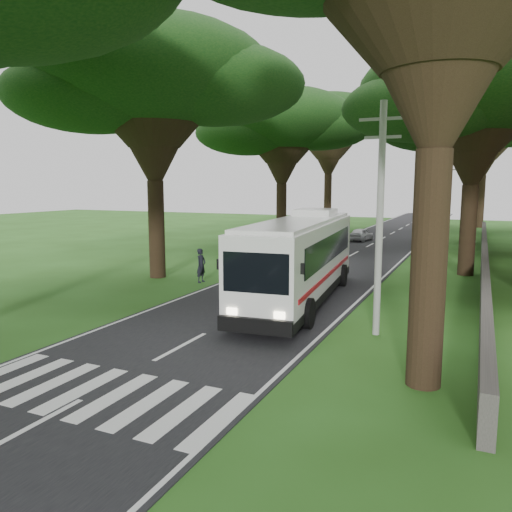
{
  "coord_description": "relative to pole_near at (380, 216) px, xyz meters",
  "views": [
    {
      "loc": [
        8.64,
        -11.24,
        5.23
      ],
      "look_at": [
        -0.06,
        8.05,
        2.2
      ],
      "focal_mm": 35.0,
      "sensor_mm": 36.0,
      "label": 1
    }
  ],
  "objects": [
    {
      "name": "pole_near",
      "position": [
        0.0,
        0.0,
        0.0
      ],
      "size": [
        1.6,
        0.24,
        8.0
      ],
      "color": "gray",
      "rests_on": "ground"
    },
    {
      "name": "pedestrian",
      "position": [
        -10.45,
        5.69,
        -3.26
      ],
      "size": [
        0.48,
        0.69,
        1.84
      ],
      "primitive_type": "imported",
      "rotation": [
        0.0,
        0.0,
        1.52
      ],
      "color": "black",
      "rests_on": "ground"
    },
    {
      "name": "tree_r_far",
      "position": [
        3.0,
        50.0,
        8.82
      ],
      "size": [
        14.0,
        14.0,
        16.15
      ],
      "color": "black",
      "rests_on": "ground"
    },
    {
      "name": "pole_mid",
      "position": [
        0.0,
        20.0,
        0.0
      ],
      "size": [
        1.6,
        0.24,
        8.0
      ],
      "color": "gray",
      "rests_on": "ground"
    },
    {
      "name": "tree_l_mida",
      "position": [
        -13.5,
        6.0,
        6.77
      ],
      "size": [
        13.32,
        13.32,
        13.92
      ],
      "color": "black",
      "rests_on": "ground"
    },
    {
      "name": "distant_car_c",
      "position": [
        -2.91,
        51.63,
        -3.42
      ],
      "size": [
        2.31,
        5.13,
        1.46
      ],
      "primitive_type": "imported",
      "rotation": [
        0.0,
        0.0,
        3.2
      ],
      "color": "maroon",
      "rests_on": "road"
    },
    {
      "name": "road",
      "position": [
        -5.5,
        19.0,
        -4.17
      ],
      "size": [
        8.0,
        120.0,
        0.04
      ],
      "primitive_type": "cube",
      "color": "black",
      "rests_on": "ground"
    },
    {
      "name": "distant_car_a",
      "position": [
        -6.98,
        29.15,
        -3.55
      ],
      "size": [
        1.93,
        3.69,
        1.2
      ],
      "primitive_type": "imported",
      "rotation": [
        0.0,
        0.0,
        2.99
      ],
      "color": "#B8B7BC",
      "rests_on": "road"
    },
    {
      "name": "pole_far",
      "position": [
        0.0,
        40.0,
        0.0
      ],
      "size": [
        1.6,
        0.24,
        8.0
      ],
      "color": "gray",
      "rests_on": "ground"
    },
    {
      "name": "property_wall",
      "position": [
        3.5,
        18.0,
        -3.58
      ],
      "size": [
        0.35,
        50.0,
        1.2
      ],
      "primitive_type": "cube",
      "color": "#383533",
      "rests_on": "ground"
    },
    {
      "name": "crosswalk",
      "position": [
        -5.5,
        -8.0,
        -4.18
      ],
      "size": [
        8.0,
        3.0,
        0.01
      ],
      "primitive_type": "cube",
      "color": "silver",
      "rests_on": "ground"
    },
    {
      "name": "tree_r_midb",
      "position": [
        2.0,
        32.0,
        7.13
      ],
      "size": [
        14.71,
        14.71,
        14.54
      ],
      "color": "black",
      "rests_on": "ground"
    },
    {
      "name": "coach_bus",
      "position": [
        -4.15,
        3.78,
        -2.18
      ],
      "size": [
        3.89,
        12.77,
        3.71
      ],
      "rotation": [
        0.0,
        0.0,
        0.1
      ],
      "color": "white",
      "rests_on": "ground"
    },
    {
      "name": "tree_l_midb",
      "position": [
        -13.0,
        24.0,
        6.42
      ],
      "size": [
        12.75,
        12.75,
        13.47
      ],
      "color": "black",
      "rests_on": "ground"
    },
    {
      "name": "ground",
      "position": [
        -5.5,
        -6.0,
        -4.18
      ],
      "size": [
        140.0,
        140.0,
        0.0
      ],
      "primitive_type": "plane",
      "color": "#264F16",
      "rests_on": "ground"
    },
    {
      "name": "tree_r_mida",
      "position": [
        2.5,
        14.0,
        6.27
      ],
      "size": [
        12.85,
        12.85,
        13.33
      ],
      "color": "black",
      "rests_on": "ground"
    },
    {
      "name": "tree_l_far",
      "position": [
        -14.0,
        42.0,
        8.88
      ],
      "size": [
        12.55,
        12.55,
        15.98
      ],
      "color": "black",
      "rests_on": "ground"
    }
  ]
}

